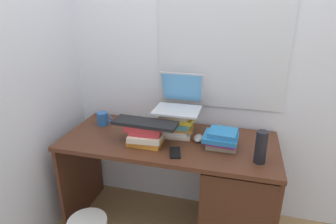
% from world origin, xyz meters
% --- Properties ---
extents(ground_plane, '(6.00, 6.00, 0.00)m').
position_xyz_m(ground_plane, '(0.00, 0.00, 0.00)').
color(ground_plane, '#9E7A4C').
extents(wall_back, '(6.00, 0.06, 2.60)m').
position_xyz_m(wall_back, '(0.00, 0.36, 1.30)').
color(wall_back, silver).
rests_on(wall_back, ground).
extents(wall_left, '(0.05, 6.00, 2.60)m').
position_xyz_m(wall_left, '(-0.86, 0.00, 1.30)').
color(wall_left, silver).
rests_on(wall_left, ground).
extents(desk, '(1.45, 0.63, 0.74)m').
position_xyz_m(desk, '(0.37, -0.02, 0.41)').
color(desk, '#4C2819').
rests_on(desk, ground).
extents(book_stack_tall, '(0.25, 0.20, 0.18)m').
position_xyz_m(book_stack_tall, '(0.03, 0.09, 0.83)').
color(book_stack_tall, beige).
rests_on(book_stack_tall, desk).
extents(book_stack_keyboard_riser, '(0.24, 0.18, 0.14)m').
position_xyz_m(book_stack_keyboard_riser, '(-0.13, -0.10, 0.81)').
color(book_stack_keyboard_riser, orange).
rests_on(book_stack_keyboard_riser, desk).
extents(book_stack_side, '(0.22, 0.20, 0.12)m').
position_xyz_m(book_stack_side, '(0.36, -0.02, 0.80)').
color(book_stack_side, gray).
rests_on(book_stack_side, desk).
extents(laptop, '(0.31, 0.29, 0.24)m').
position_xyz_m(laptop, '(0.04, 0.15, 0.98)').
color(laptop, '#B7BABF').
rests_on(laptop, book_stack_tall).
extents(keyboard, '(0.43, 0.16, 0.02)m').
position_xyz_m(keyboard, '(-0.13, -0.10, 0.89)').
color(keyboard, black).
rests_on(keyboard, book_stack_keyboard_riser).
extents(computer_mouse, '(0.06, 0.10, 0.04)m').
position_xyz_m(computer_mouse, '(0.20, 0.03, 0.76)').
color(computer_mouse, '#A5A8AD').
rests_on(computer_mouse, desk).
extents(mug, '(0.12, 0.09, 0.10)m').
position_xyz_m(mug, '(-0.55, 0.11, 0.79)').
color(mug, '#265999').
rests_on(mug, desk).
extents(water_bottle, '(0.07, 0.07, 0.20)m').
position_xyz_m(water_bottle, '(0.59, -0.15, 0.84)').
color(water_bottle, black).
rests_on(water_bottle, desk).
extents(cell_phone, '(0.10, 0.15, 0.01)m').
position_xyz_m(cell_phone, '(0.09, -0.18, 0.75)').
color(cell_phone, black).
rests_on(cell_phone, desk).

